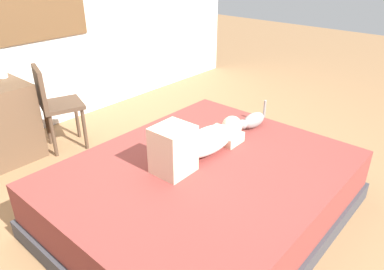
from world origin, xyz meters
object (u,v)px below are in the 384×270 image
Objects in this scene: bed at (203,192)px; person_lying at (199,142)px; cup at (3,74)px; chair_by_desk at (54,102)px; cat at (252,121)px.

person_lying is at bearing 52.48° from bed.
chair_by_desk is at bearing -53.72° from cup.
cat reaches higher than bed.
chair_by_desk reaches higher than bed.
bed is 2.48× the size of chair_by_desk.
person_lying is 1.68m from chair_by_desk.
chair_by_desk is (0.27, -0.37, -0.27)m from cup.
cat is (0.67, -0.04, -0.05)m from person_lying.
cat is (0.77, 0.10, 0.29)m from bed.
cat is at bearing 7.05° from bed.
person_lying is at bearing -76.29° from cup.
chair_by_desk reaches higher than person_lying.
bed is at bearing -172.95° from cat.
cup is (-0.50, 2.04, 0.22)m from person_lying.
person_lying is 11.34× the size of cup.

